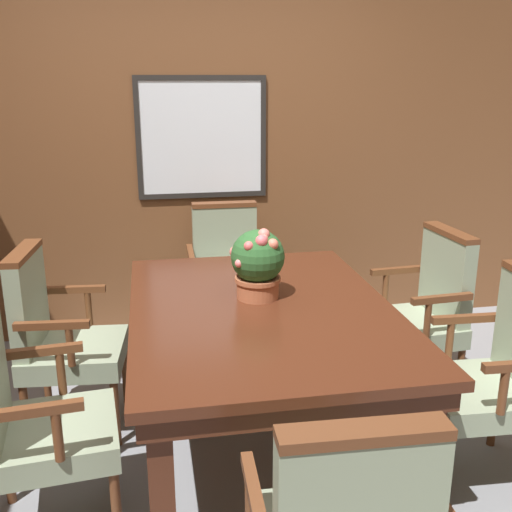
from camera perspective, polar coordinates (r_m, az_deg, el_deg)
name	(u,v)px	position (r m, az deg, el deg)	size (l,w,h in m)	color
ground_plane	(238,472)	(2.99, -1.70, -19.88)	(14.00, 14.00, 0.00)	gray
wall_back	(198,161)	(4.19, -5.53, 8.97)	(7.20, 0.08, 2.45)	brown
dining_table	(262,325)	(2.83, 0.55, -6.58)	(1.21, 1.67, 0.76)	#4C2314
chair_right_near	(497,371)	(2.92, 22.01, -10.12)	(0.52, 0.54, 0.98)	brown
chair_left_near	(30,415)	(2.55, -20.77, -13.98)	(0.54, 0.56, 0.98)	brown
chair_head_far	(227,272)	(4.02, -2.75, -1.53)	(0.53, 0.50, 0.98)	brown
chair_right_far	(423,309)	(3.53, 15.62, -4.84)	(0.53, 0.55, 0.98)	brown
chair_left_far	(58,334)	(3.23, -18.36, -7.09)	(0.54, 0.55, 0.98)	brown
potted_plant	(258,263)	(2.85, 0.16, -0.63)	(0.26, 0.27, 0.35)	#B2603D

